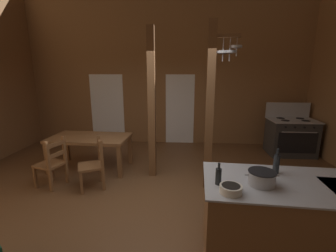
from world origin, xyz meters
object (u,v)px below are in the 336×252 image
(stockpot_on_counter, at_px, (262,178))
(ladderback_chair_near_window, at_px, (94,164))
(mixing_bowl_on_counter, at_px, (231,189))
(stove_range, at_px, (291,136))
(ladderback_chair_by_post, at_px, (52,163))
(kitchen_island, at_px, (298,221))
(bottle_short_on_counter, at_px, (218,176))
(bottle_tall_on_counter, at_px, (276,164))
(dining_table, at_px, (90,140))

(stockpot_on_counter, bearing_deg, ladderback_chair_near_window, 148.53)
(ladderback_chair_near_window, xyz_separation_m, mixing_bowl_on_counter, (2.14, -1.73, 0.53))
(stove_range, bearing_deg, ladderback_chair_by_post, -158.13)
(kitchen_island, height_order, bottle_short_on_counter, bottle_short_on_counter)
(bottle_tall_on_counter, bearing_deg, dining_table, 146.88)
(ladderback_chair_near_window, bearing_deg, kitchen_island, -26.33)
(stove_range, relative_size, dining_table, 0.76)
(stockpot_on_counter, bearing_deg, ladderback_chair_by_post, 155.19)
(dining_table, xyz_separation_m, bottle_short_on_counter, (2.44, -2.40, 0.39))
(kitchen_island, xyz_separation_m, mixing_bowl_on_counter, (-0.84, -0.26, 0.51))
(kitchen_island, height_order, stove_range, stove_range)
(mixing_bowl_on_counter, xyz_separation_m, bottle_tall_on_counter, (0.63, 0.50, 0.08))
(ladderback_chair_by_post, xyz_separation_m, bottle_short_on_counter, (2.83, -1.55, 0.58))
(kitchen_island, bearing_deg, ladderback_chair_near_window, 153.67)
(stockpot_on_counter, xyz_separation_m, bottle_short_on_counter, (-0.46, -0.03, 0.02))
(dining_table, bearing_deg, kitchen_island, -34.43)
(stove_range, distance_m, ladderback_chair_by_post, 5.66)
(bottle_short_on_counter, bearing_deg, kitchen_island, 5.13)
(stove_range, height_order, stockpot_on_counter, stove_range)
(stove_range, bearing_deg, mixing_bowl_on_counter, -121.19)
(mixing_bowl_on_counter, bearing_deg, stockpot_on_counter, 28.63)
(bottle_short_on_counter, bearing_deg, stockpot_on_counter, 3.33)
(stove_range, height_order, bottle_short_on_counter, stove_range)
(kitchen_island, relative_size, bottle_short_on_counter, 9.06)
(stockpot_on_counter, bearing_deg, mixing_bowl_on_counter, -151.37)
(dining_table, xyz_separation_m, ladderback_chair_near_window, (0.40, -0.84, -0.20))
(mixing_bowl_on_counter, height_order, bottle_short_on_counter, bottle_short_on_counter)
(ladderback_chair_by_post, height_order, mixing_bowl_on_counter, mixing_bowl_on_counter)
(ladderback_chair_by_post, distance_m, bottle_tall_on_counter, 3.81)
(bottle_short_on_counter, bearing_deg, ladderback_chair_by_post, 151.29)
(ladderback_chair_by_post, distance_m, bottle_short_on_counter, 3.28)
(stove_range, height_order, bottle_tall_on_counter, stove_range)
(ladderback_chair_near_window, bearing_deg, dining_table, 115.44)
(bottle_tall_on_counter, xyz_separation_m, bottle_short_on_counter, (-0.73, -0.33, -0.02))
(kitchen_island, xyz_separation_m, bottle_tall_on_counter, (-0.21, 0.25, 0.59))
(ladderback_chair_near_window, relative_size, bottle_short_on_counter, 3.88)
(stove_range, xyz_separation_m, mixing_bowl_on_counter, (-2.32, -3.83, 0.50))
(dining_table, distance_m, bottle_short_on_counter, 3.44)
(stockpot_on_counter, bearing_deg, bottle_short_on_counter, -176.67)
(stockpot_on_counter, xyz_separation_m, mixing_bowl_on_counter, (-0.36, -0.20, -0.04))
(dining_table, bearing_deg, bottle_tall_on_counter, -33.12)
(stockpot_on_counter, height_order, bottle_tall_on_counter, bottle_tall_on_counter)
(mixing_bowl_on_counter, xyz_separation_m, bottle_short_on_counter, (-0.10, 0.17, 0.06))
(bottle_short_on_counter, bearing_deg, ladderback_chair_near_window, 142.58)
(stockpot_on_counter, bearing_deg, bottle_tall_on_counter, 48.96)
(dining_table, height_order, mixing_bowl_on_counter, mixing_bowl_on_counter)
(ladderback_chair_near_window, height_order, bottle_tall_on_counter, bottle_tall_on_counter)
(stockpot_on_counter, bearing_deg, dining_table, 140.72)
(bottle_tall_on_counter, height_order, bottle_short_on_counter, bottle_tall_on_counter)
(ladderback_chair_by_post, bearing_deg, bottle_tall_on_counter, -18.86)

